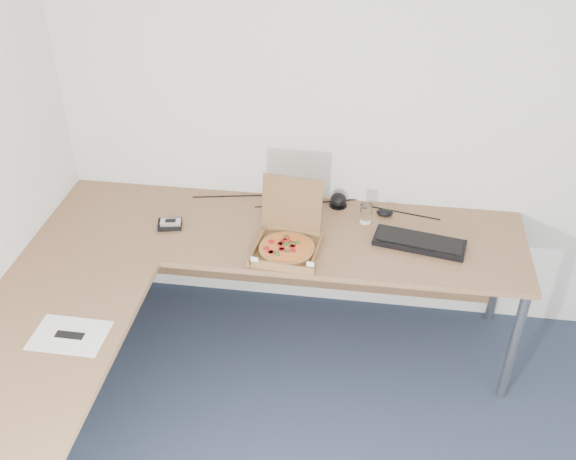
# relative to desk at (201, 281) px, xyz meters

# --- Properties ---
(room_shell) EXTENTS (3.50, 3.50, 2.50)m
(room_shell) POSITION_rel_desk_xyz_m (0.82, -0.97, 0.55)
(room_shell) COLOR white
(room_shell) RESTS_ON ground
(desk) EXTENTS (2.50, 2.20, 0.73)m
(desk) POSITION_rel_desk_xyz_m (0.00, 0.00, 0.00)
(desk) COLOR #936743
(desk) RESTS_ON ground
(pizza_box) EXTENTS (0.31, 0.36, 0.32)m
(pizza_box) POSITION_rel_desk_xyz_m (0.38, 0.26, 0.07)
(pizza_box) COLOR olive
(pizza_box) RESTS_ON desk
(drinking_glass) EXTENTS (0.06, 0.06, 0.11)m
(drinking_glass) POSITION_rel_desk_xyz_m (0.75, 0.57, 0.08)
(drinking_glass) COLOR white
(drinking_glass) RESTS_ON desk
(keyboard) EXTENTS (0.48, 0.25, 0.03)m
(keyboard) POSITION_rel_desk_xyz_m (1.03, 0.40, 0.04)
(keyboard) COLOR black
(keyboard) RESTS_ON desk
(mouse) EXTENTS (0.10, 0.08, 0.03)m
(mouse) POSITION_rel_desk_xyz_m (0.85, 0.65, 0.05)
(mouse) COLOR black
(mouse) RESTS_ON desk
(wallet) EXTENTS (0.14, 0.13, 0.02)m
(wallet) POSITION_rel_desk_xyz_m (-0.26, 0.38, 0.04)
(wallet) COLOR black
(wallet) RESTS_ON desk
(phone) EXTENTS (0.11, 0.07, 0.02)m
(phone) POSITION_rel_desk_xyz_m (-0.25, 0.38, 0.06)
(phone) COLOR #B2B5BA
(phone) RESTS_ON wallet
(paper_sheet) EXTENTS (0.32, 0.22, 0.00)m
(paper_sheet) POSITION_rel_desk_xyz_m (-0.45, -0.47, 0.03)
(paper_sheet) COLOR white
(paper_sheet) RESTS_ON desk
(dome_speaker) EXTENTS (0.10, 0.10, 0.08)m
(dome_speaker) POSITION_rel_desk_xyz_m (0.59, 0.71, 0.07)
(dome_speaker) COLOR black
(dome_speaker) RESTS_ON desk
(cable_bundle) EXTENTS (0.66, 0.14, 0.01)m
(cable_bundle) POSITION_rel_desk_xyz_m (0.44, 0.71, 0.03)
(cable_bundle) COLOR black
(cable_bundle) RESTS_ON desk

